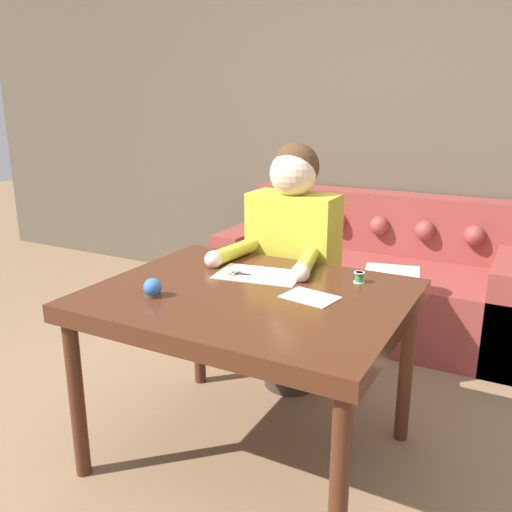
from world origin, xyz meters
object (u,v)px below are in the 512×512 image
(scissors, at_px, (245,275))
(pin_cushion, at_px, (153,288))
(person, at_px, (292,266))
(thread_spool, at_px, (359,277))
(dining_table, at_px, (250,309))
(couch, at_px, (370,280))

(scissors, xyz_separation_m, pin_cushion, (-0.18, -0.39, 0.03))
(scissors, bearing_deg, person, 87.73)
(person, height_order, thread_spool, person)
(thread_spool, height_order, pin_cushion, pin_cushion)
(dining_table, xyz_separation_m, scissors, (-0.12, 0.17, 0.08))
(couch, distance_m, pin_cushion, 1.95)
(dining_table, distance_m, couch, 1.68)
(thread_spool, bearing_deg, dining_table, -138.57)
(person, bearing_deg, thread_spool, -35.51)
(person, xyz_separation_m, pin_cushion, (-0.20, -0.84, 0.11))
(scissors, bearing_deg, thread_spool, 16.45)
(couch, height_order, pin_cushion, couch)
(scissors, relative_size, thread_spool, 4.60)
(dining_table, height_order, couch, couch)
(couch, height_order, person, person)
(person, height_order, pin_cushion, person)
(dining_table, xyz_separation_m, pin_cushion, (-0.30, -0.22, 0.11))
(person, distance_m, scissors, 0.46)
(couch, distance_m, scissors, 1.54)
(person, bearing_deg, pin_cushion, -103.28)
(dining_table, bearing_deg, scissors, 124.59)
(dining_table, distance_m, person, 0.63)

